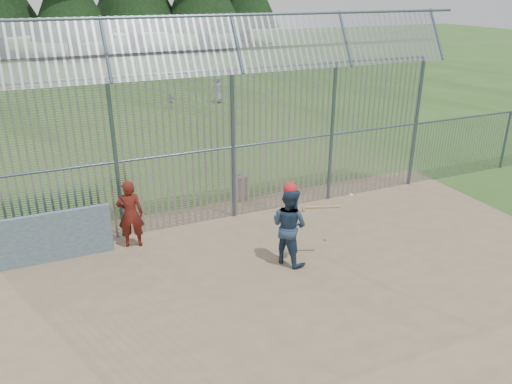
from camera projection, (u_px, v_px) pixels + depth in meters
name	position (u px, v px, depth m)	size (l,w,h in m)	color
ground	(293.00, 279.00, 10.83)	(120.00, 120.00, 0.00)	#2D511E
dirt_infield	(304.00, 291.00, 10.40)	(14.00, 10.00, 0.02)	#756047
dugout_wall	(55.00, 237.00, 11.35)	(2.50, 0.12, 1.20)	#38566B
batter	(289.00, 226.00, 11.16)	(0.89, 0.69, 1.82)	navy
onlooker	(130.00, 214.00, 11.89)	(0.62, 0.41, 1.70)	maroon
bg_kid_standing	(217.00, 89.00, 26.89)	(0.73, 0.48, 1.50)	gray
bg_kid_seated	(170.00, 101.00, 25.64)	(0.49, 0.20, 0.83)	slate
batting_gear	(296.00, 192.00, 10.88)	(1.80, 0.47, 0.68)	red
trash_can	(239.00, 186.00, 14.82)	(0.56, 0.56, 0.82)	gray
backstop_fence	(296.00, 127.00, 13.50)	(20.09, 0.81, 5.30)	#47566B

